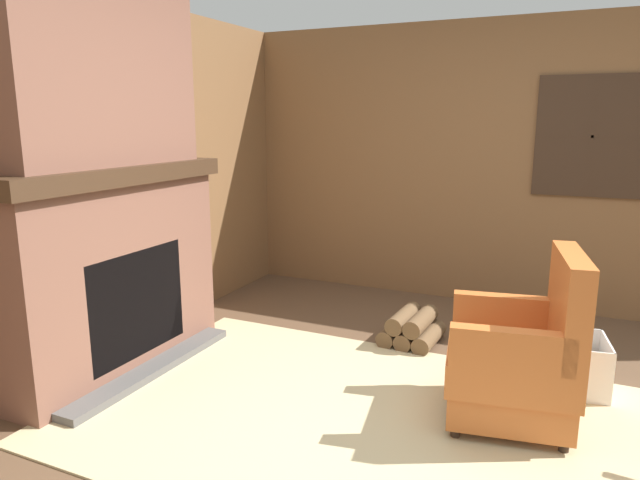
{
  "coord_description": "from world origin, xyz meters",
  "views": [
    {
      "loc": [
        0.51,
        -2.65,
        1.61
      ],
      "look_at": [
        -0.88,
        0.38,
        0.9
      ],
      "focal_mm": 32.0,
      "sensor_mm": 36.0,
      "label": 1
    }
  ],
  "objects_px": {
    "laundry_basket": "(570,363)",
    "storage_case": "(148,149)",
    "armchair": "(519,361)",
    "firewood_stack": "(412,328)",
    "oil_lamp_vase": "(61,149)"
  },
  "relations": [
    {
      "from": "armchair",
      "to": "firewood_stack",
      "type": "height_order",
      "value": "armchair"
    },
    {
      "from": "laundry_basket",
      "to": "oil_lamp_vase",
      "type": "relative_size",
      "value": 1.48
    },
    {
      "from": "firewood_stack",
      "to": "laundry_basket",
      "type": "xyz_separation_m",
      "value": [
        1.07,
        -0.31,
        0.06
      ]
    },
    {
      "from": "armchair",
      "to": "laundry_basket",
      "type": "relative_size",
      "value": 2.07
    },
    {
      "from": "firewood_stack",
      "to": "laundry_basket",
      "type": "distance_m",
      "value": 1.11
    },
    {
      "from": "armchair",
      "to": "storage_case",
      "type": "height_order",
      "value": "storage_case"
    },
    {
      "from": "laundry_basket",
      "to": "storage_case",
      "type": "xyz_separation_m",
      "value": [
        -2.78,
        -0.42,
        1.24
      ]
    },
    {
      "from": "firewood_stack",
      "to": "storage_case",
      "type": "xyz_separation_m",
      "value": [
        -1.71,
        -0.73,
        1.29
      ]
    },
    {
      "from": "storage_case",
      "to": "oil_lamp_vase",
      "type": "bearing_deg",
      "value": -90.01
    },
    {
      "from": "armchair",
      "to": "laundry_basket",
      "type": "xyz_separation_m",
      "value": [
        0.26,
        0.53,
        -0.19
      ]
    },
    {
      "from": "oil_lamp_vase",
      "to": "storage_case",
      "type": "relative_size",
      "value": 1.22
    },
    {
      "from": "armchair",
      "to": "storage_case",
      "type": "bearing_deg",
      "value": -12.18
    },
    {
      "from": "laundry_basket",
      "to": "storage_case",
      "type": "relative_size",
      "value": 1.8
    },
    {
      "from": "laundry_basket",
      "to": "oil_lamp_vase",
      "type": "distance_m",
      "value": 3.27
    },
    {
      "from": "laundry_basket",
      "to": "storage_case",
      "type": "height_order",
      "value": "storage_case"
    }
  ]
}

